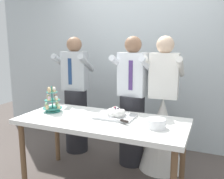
% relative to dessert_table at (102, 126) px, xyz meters
% --- Properties ---
extents(rear_wall, '(5.20, 0.10, 2.90)m').
position_rel_dessert_table_xyz_m(rear_wall, '(0.00, 1.38, 0.75)').
color(rear_wall, silver).
rests_on(rear_wall, ground_plane).
extents(dessert_table, '(1.80, 0.80, 0.78)m').
position_rel_dessert_table_xyz_m(dessert_table, '(0.00, 0.00, 0.00)').
color(dessert_table, white).
rests_on(dessert_table, ground_plane).
extents(cupcake_stand, '(0.23, 0.23, 0.31)m').
position_rel_dessert_table_xyz_m(cupcake_stand, '(-0.66, 0.04, 0.20)').
color(cupcake_stand, teal).
rests_on(cupcake_stand, dessert_table).
extents(main_cake_tray, '(0.43, 0.36, 0.13)m').
position_rel_dessert_table_xyz_m(main_cake_tray, '(0.12, 0.11, 0.12)').
color(main_cake_tray, silver).
rests_on(main_cake_tray, dessert_table).
extents(plate_stack, '(0.19, 0.19, 0.09)m').
position_rel_dessert_table_xyz_m(plate_stack, '(0.60, -0.04, 0.12)').
color(plate_stack, white).
rests_on(plate_stack, dessert_table).
extents(person_groom, '(0.50, 0.52, 1.66)m').
position_rel_dessert_table_xyz_m(person_groom, '(0.13, 0.63, 0.05)').
color(person_groom, '#232328').
rests_on(person_groom, ground_plane).
extents(person_bride, '(0.56, 0.56, 1.66)m').
position_rel_dessert_table_xyz_m(person_bride, '(0.52, 0.66, -0.12)').
color(person_bride, white).
rests_on(person_bride, ground_plane).
extents(person_guest, '(0.52, 0.55, 1.66)m').
position_rel_dessert_table_xyz_m(person_guest, '(-0.74, 0.69, 0.05)').
color(person_guest, '#232328').
rests_on(person_guest, ground_plane).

